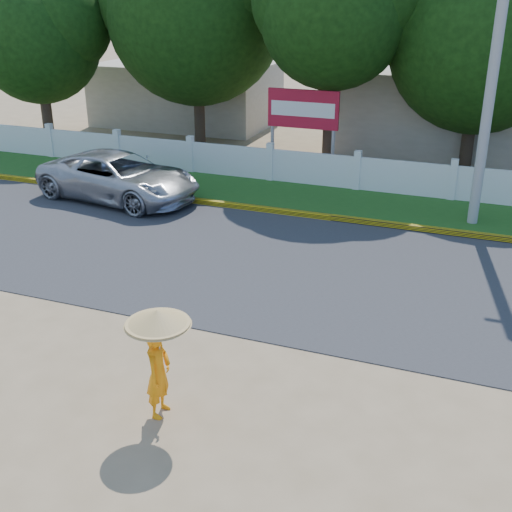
% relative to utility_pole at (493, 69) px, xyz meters
% --- Properties ---
extents(ground, '(120.00, 120.00, 0.00)m').
position_rel_utility_pole_xyz_m(ground, '(-3.77, -9.23, -4.20)').
color(ground, '#9E8460').
rests_on(ground, ground).
extents(road, '(60.00, 7.00, 0.02)m').
position_rel_utility_pole_xyz_m(road, '(-3.77, -4.73, -4.19)').
color(road, '#38383A').
rests_on(road, ground).
extents(grass_verge, '(60.00, 3.50, 0.03)m').
position_rel_utility_pole_xyz_m(grass_verge, '(-3.77, 0.52, -4.19)').
color(grass_verge, '#2D601E').
rests_on(grass_verge, ground).
extents(curb, '(40.00, 0.18, 0.16)m').
position_rel_utility_pole_xyz_m(curb, '(-3.77, -1.18, -4.12)').
color(curb, yellow).
rests_on(curb, ground).
extents(fence, '(40.00, 0.10, 1.10)m').
position_rel_utility_pole_xyz_m(fence, '(-3.77, 1.97, -3.65)').
color(fence, silver).
rests_on(fence, ground).
extents(building_near, '(10.00, 6.00, 3.20)m').
position_rel_utility_pole_xyz_m(building_near, '(-0.77, 8.77, -2.60)').
color(building_near, '#B7AD99').
rests_on(building_near, ground).
extents(building_far, '(8.00, 5.00, 2.80)m').
position_rel_utility_pole_xyz_m(building_far, '(-13.77, 9.77, -2.80)').
color(building_far, '#B7AD99').
rests_on(building_far, ground).
extents(utility_pole, '(0.28, 0.28, 8.41)m').
position_rel_utility_pole_xyz_m(utility_pole, '(0.00, 0.00, 0.00)').
color(utility_pole, '#999996').
rests_on(utility_pole, ground).
extents(vehicle, '(5.52, 3.15, 1.45)m').
position_rel_utility_pole_xyz_m(vehicle, '(-10.45, -1.65, -3.48)').
color(vehicle, '#A8AAB0').
rests_on(vehicle, ground).
extents(monk_with_parasol, '(1.01, 1.01, 1.84)m').
position_rel_utility_pole_xyz_m(monk_with_parasol, '(-3.98, -10.82, -3.00)').
color(monk_with_parasol, orange).
rests_on(monk_with_parasol, ground).
extents(billboard, '(2.50, 0.13, 2.95)m').
position_rel_utility_pole_xyz_m(billboard, '(-5.99, 3.06, -2.06)').
color(billboard, gray).
rests_on(billboard, ground).
extents(tree_row, '(34.77, 7.94, 8.57)m').
position_rel_utility_pole_xyz_m(tree_row, '(-2.32, 5.21, 0.68)').
color(tree_row, '#473828').
rests_on(tree_row, ground).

